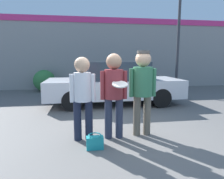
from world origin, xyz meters
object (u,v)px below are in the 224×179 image
person_right (143,85)px  street_lamp (185,13)px  person_left (83,92)px  handbag (95,142)px  parked_car_near (113,83)px  shrub (44,81)px  person_middle_with_frisbee (114,88)px

person_right → street_lamp: (3.28, 4.55, 2.51)m
person_left → handbag: size_ratio=5.41×
parked_car_near → handbag: 3.76m
shrub → handbag: size_ratio=3.56×
person_middle_with_frisbee → parked_car_near: bearing=80.9°
person_left → handbag: bearing=-67.4°
person_left → person_right: (1.22, 0.07, 0.12)m
person_right → street_lamp: street_lamp is taller
parked_car_near → person_left: bearing=-109.5°
person_right → parked_car_near: 3.09m
person_middle_with_frisbee → parked_car_near: (0.50, 3.14, -0.27)m
street_lamp → shrub: street_lamp is taller
person_right → handbag: 1.49m
person_left → street_lamp: street_lamp is taller
person_left → person_middle_with_frisbee: bearing=0.1°
street_lamp → handbag: size_ratio=19.39×
street_lamp → shrub: size_ratio=5.45×
shrub → handbag: bearing=-73.8°
person_left → handbag: 0.96m
shrub → person_right: bearing=-64.6°
street_lamp → handbag: street_lamp is taller
parked_car_near → person_middle_with_frisbee: bearing=-99.1°
person_right → person_middle_with_frisbee: bearing=-173.2°
shrub → person_left: bearing=-74.3°
parked_car_near → handbag: bearing=-104.3°
person_right → shrub: 7.10m
person_middle_with_frisbee → handbag: person_middle_with_frisbee is taller
parked_car_near → street_lamp: bearing=23.6°
person_left → street_lamp: bearing=45.8°
parked_car_near → shrub: (-2.93, 3.32, -0.21)m
person_right → street_lamp: size_ratio=0.30×
person_right → shrub: bearing=115.4°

